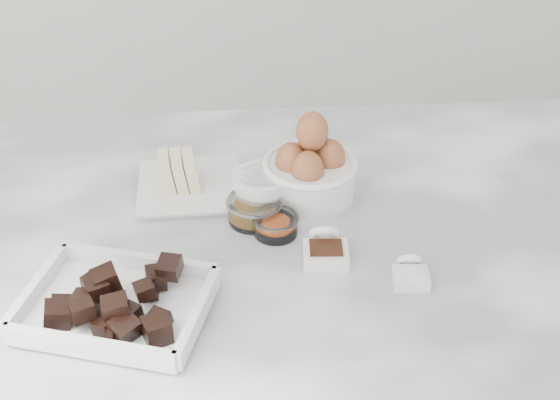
# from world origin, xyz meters

# --- Properties ---
(marble_slab) EXTENTS (1.20, 0.80, 0.04)m
(marble_slab) POSITION_xyz_m (0.00, 0.00, 0.92)
(marble_slab) COLOR white
(marble_slab) RESTS_ON cabinet
(chocolate_dish) EXTENTS (0.27, 0.24, 0.06)m
(chocolate_dish) POSITION_xyz_m (-0.20, -0.16, 0.96)
(chocolate_dish) COLOR white
(chocolate_dish) RESTS_ON marble_slab
(butter_plate) EXTENTS (0.17, 0.17, 0.07)m
(butter_plate) POSITION_xyz_m (-0.12, 0.12, 0.96)
(butter_plate) COLOR white
(butter_plate) RESTS_ON marble_slab
(sugar_ramekin) EXTENTS (0.09, 0.09, 0.05)m
(sugar_ramekin) POSITION_xyz_m (-0.00, 0.08, 0.97)
(sugar_ramekin) COLOR white
(sugar_ramekin) RESTS_ON marble_slab
(egg_bowl) EXTENTS (0.15, 0.15, 0.14)m
(egg_bowl) POSITION_xyz_m (0.07, 0.10, 0.99)
(egg_bowl) COLOR white
(egg_bowl) RESTS_ON marble_slab
(honey_bowl) EXTENTS (0.09, 0.09, 0.04)m
(honey_bowl) POSITION_xyz_m (-0.02, 0.04, 0.96)
(honey_bowl) COLOR white
(honey_bowl) RESTS_ON marble_slab
(zest_bowl) EXTENTS (0.07, 0.07, 0.03)m
(zest_bowl) POSITION_xyz_m (0.01, 0.00, 0.96)
(zest_bowl) COLOR white
(zest_bowl) RESTS_ON marble_slab
(vanilla_spoon) EXTENTS (0.07, 0.08, 0.05)m
(vanilla_spoon) POSITION_xyz_m (0.08, -0.06, 0.96)
(vanilla_spoon) COLOR white
(vanilla_spoon) RESTS_ON marble_slab
(salt_spoon) EXTENTS (0.05, 0.06, 0.04)m
(salt_spoon) POSITION_xyz_m (0.19, -0.12, 0.95)
(salt_spoon) COLOR white
(salt_spoon) RESTS_ON marble_slab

